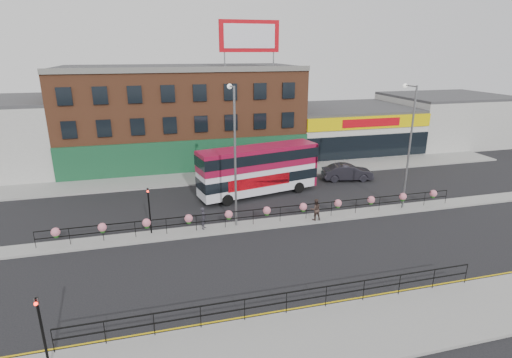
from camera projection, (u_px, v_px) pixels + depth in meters
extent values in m
plane|color=black|center=(267.00, 225.00, 28.57)|extent=(120.00, 120.00, 0.00)
cube|color=gray|center=(343.00, 333.00, 17.51)|extent=(60.00, 4.00, 0.15)
cube|color=gray|center=(233.00, 175.00, 39.58)|extent=(60.00, 4.00, 0.15)
cube|color=gray|center=(267.00, 224.00, 28.54)|extent=(60.00, 1.60, 0.15)
cube|color=gold|center=(322.00, 304.00, 19.65)|extent=(60.00, 0.10, 0.01)
cube|color=gold|center=(323.00, 306.00, 19.48)|extent=(60.00, 0.10, 0.01)
cube|color=brown|center=(182.00, 115.00, 44.44)|extent=(25.00, 12.00, 10.00)
cube|color=#3F3F42|center=(180.00, 67.00, 42.85)|extent=(25.00, 12.00, 0.30)
cube|color=#164A2B|center=(189.00, 157.00, 39.87)|extent=(25.00, 0.25, 3.40)
cube|color=silver|center=(344.00, 129.00, 50.08)|extent=(15.00, 12.00, 5.00)
cube|color=#3F3F42|center=(346.00, 107.00, 49.26)|extent=(15.00, 12.00, 0.30)
cube|color=#E1C701|center=(371.00, 122.00, 43.93)|extent=(15.00, 0.25, 1.40)
cube|color=#B60711|center=(371.00, 123.00, 43.82)|extent=(7.00, 0.10, 0.90)
cube|color=black|center=(369.00, 146.00, 44.76)|extent=(15.00, 0.25, 2.60)
cube|color=#B5B5B0|center=(445.00, 120.00, 53.51)|extent=(14.50, 12.00, 6.00)
cube|color=#3F3F42|center=(448.00, 96.00, 52.54)|extent=(14.50, 12.00, 0.30)
cube|color=#B60711|center=(249.00, 36.00, 38.89)|extent=(6.00, 0.25, 3.00)
cube|color=silver|center=(250.00, 36.00, 38.76)|extent=(5.10, 0.04, 2.25)
cylinder|color=slate|center=(225.00, 60.00, 38.96)|extent=(0.12, 0.12, 1.40)
cylinder|color=slate|center=(273.00, 59.00, 40.18)|extent=(0.12, 0.12, 1.40)
cube|color=black|center=(267.00, 208.00, 28.18)|extent=(30.00, 0.05, 0.05)
cube|color=black|center=(267.00, 215.00, 28.33)|extent=(30.00, 0.05, 0.05)
cylinder|color=black|center=(35.00, 240.00, 24.70)|extent=(0.04, 0.04, 1.10)
cylinder|color=black|center=(69.00, 236.00, 25.19)|extent=(0.04, 0.04, 1.10)
cylinder|color=black|center=(103.00, 233.00, 25.67)|extent=(0.04, 0.04, 1.10)
cylinder|color=black|center=(135.00, 230.00, 26.16)|extent=(0.04, 0.04, 1.10)
cylinder|color=black|center=(166.00, 226.00, 26.65)|extent=(0.04, 0.04, 1.10)
cylinder|color=black|center=(196.00, 223.00, 27.13)|extent=(0.04, 0.04, 1.10)
cylinder|color=black|center=(225.00, 220.00, 27.62)|extent=(0.04, 0.04, 1.10)
cylinder|color=black|center=(253.00, 217.00, 28.11)|extent=(0.04, 0.04, 1.10)
cylinder|color=black|center=(280.00, 214.00, 28.59)|extent=(0.04, 0.04, 1.10)
cylinder|color=black|center=(306.00, 211.00, 29.08)|extent=(0.04, 0.04, 1.10)
cylinder|color=black|center=(331.00, 209.00, 29.57)|extent=(0.04, 0.04, 1.10)
cylinder|color=black|center=(356.00, 206.00, 30.05)|extent=(0.04, 0.04, 1.10)
cylinder|color=black|center=(379.00, 204.00, 30.54)|extent=(0.04, 0.04, 1.10)
cylinder|color=black|center=(402.00, 201.00, 31.03)|extent=(0.04, 0.04, 1.10)
cylinder|color=black|center=(425.00, 199.00, 31.51)|extent=(0.04, 0.04, 1.10)
cylinder|color=black|center=(446.00, 197.00, 32.00)|extent=(0.04, 0.04, 1.10)
sphere|color=#D46F83|center=(56.00, 232.00, 24.88)|extent=(0.56, 0.56, 0.56)
sphere|color=#1C5016|center=(56.00, 235.00, 24.95)|extent=(0.36, 0.36, 0.36)
sphere|color=#D46F83|center=(102.00, 227.00, 25.55)|extent=(0.56, 0.56, 0.56)
sphere|color=#1C5016|center=(103.00, 231.00, 25.62)|extent=(0.36, 0.36, 0.36)
sphere|color=#D46F83|center=(147.00, 223.00, 26.22)|extent=(0.56, 0.56, 0.56)
sphere|color=#1C5016|center=(147.00, 226.00, 26.29)|extent=(0.36, 0.36, 0.36)
sphere|color=#D46F83|center=(189.00, 218.00, 26.89)|extent=(0.56, 0.56, 0.56)
sphere|color=#1C5016|center=(189.00, 222.00, 26.96)|extent=(0.36, 0.36, 0.36)
sphere|color=#D46F83|center=(229.00, 214.00, 27.56)|extent=(0.56, 0.56, 0.56)
sphere|color=#1C5016|center=(229.00, 217.00, 27.63)|extent=(0.36, 0.36, 0.36)
sphere|color=#D46F83|center=(267.00, 210.00, 28.23)|extent=(0.56, 0.56, 0.56)
sphere|color=#1C5016|center=(267.00, 213.00, 28.30)|extent=(0.36, 0.36, 0.36)
sphere|color=#D46F83|center=(303.00, 207.00, 28.90)|extent=(0.56, 0.56, 0.56)
sphere|color=#1C5016|center=(303.00, 210.00, 28.97)|extent=(0.36, 0.36, 0.36)
sphere|color=#D46F83|center=(338.00, 203.00, 29.57)|extent=(0.56, 0.56, 0.56)
sphere|color=#1C5016|center=(338.00, 206.00, 29.64)|extent=(0.36, 0.36, 0.36)
sphere|color=#D46F83|center=(371.00, 200.00, 30.23)|extent=(0.56, 0.56, 0.56)
sphere|color=#1C5016|center=(371.00, 203.00, 30.31)|extent=(0.36, 0.36, 0.36)
sphere|color=#D46F83|center=(403.00, 196.00, 30.90)|extent=(0.56, 0.56, 0.56)
sphere|color=#1C5016|center=(403.00, 199.00, 30.97)|extent=(0.36, 0.36, 0.36)
sphere|color=#D46F83|center=(433.00, 193.00, 31.57)|extent=(0.56, 0.56, 0.56)
sphere|color=#1C5016|center=(433.00, 196.00, 31.64)|extent=(0.36, 0.36, 0.36)
cube|color=black|center=(287.00, 293.00, 18.41)|extent=(20.00, 0.05, 0.05)
cube|color=black|center=(286.00, 302.00, 18.56)|extent=(20.00, 0.05, 0.05)
cylinder|color=black|center=(53.00, 341.00, 16.14)|extent=(0.04, 0.04, 1.10)
cylinder|color=black|center=(105.00, 333.00, 16.63)|extent=(0.04, 0.04, 1.10)
cylinder|color=black|center=(154.00, 325.00, 17.12)|extent=(0.04, 0.04, 1.10)
cylinder|color=black|center=(201.00, 317.00, 17.60)|extent=(0.04, 0.04, 1.10)
cylinder|color=black|center=(245.00, 310.00, 18.09)|extent=(0.04, 0.04, 1.10)
cylinder|color=black|center=(286.00, 303.00, 18.58)|extent=(0.04, 0.04, 1.10)
cylinder|color=black|center=(326.00, 296.00, 19.06)|extent=(0.04, 0.04, 1.10)
cylinder|color=black|center=(364.00, 290.00, 19.55)|extent=(0.04, 0.04, 1.10)
cylinder|color=black|center=(399.00, 284.00, 20.04)|extent=(0.04, 0.04, 1.10)
cylinder|color=black|center=(434.00, 279.00, 20.52)|extent=(0.04, 0.04, 1.10)
cylinder|color=black|center=(466.00, 274.00, 21.01)|extent=(0.04, 0.04, 1.10)
cube|color=silver|center=(258.00, 170.00, 33.82)|extent=(10.60, 4.46, 3.76)
cube|color=maroon|center=(258.00, 157.00, 33.49)|extent=(10.67, 4.53, 1.69)
cube|color=black|center=(258.00, 177.00, 34.03)|extent=(10.69, 4.55, 0.85)
cube|color=black|center=(258.00, 156.00, 33.45)|extent=(10.72, 4.58, 0.85)
cube|color=maroon|center=(258.00, 148.00, 33.24)|extent=(10.60, 4.46, 0.11)
cube|color=maroon|center=(309.00, 162.00, 36.03)|extent=(0.70, 2.40, 3.76)
cube|color=#B60711|center=(260.00, 182.00, 32.83)|extent=(5.52, 1.22, 0.94)
cylinder|color=black|center=(227.00, 200.00, 31.92)|extent=(0.98, 0.47, 0.94)
cylinder|color=black|center=(217.00, 191.00, 33.92)|extent=(0.98, 0.47, 0.94)
cylinder|color=black|center=(299.00, 187.00, 34.84)|extent=(0.98, 0.47, 0.94)
cylinder|color=black|center=(285.00, 180.00, 36.83)|extent=(0.98, 0.47, 0.94)
imported|color=#25232C|center=(347.00, 172.00, 38.13)|extent=(3.31, 5.31, 1.56)
imported|color=#292830|center=(203.00, 218.00, 27.38)|extent=(0.82, 0.75, 1.56)
imported|color=#3B2B26|center=(315.00, 209.00, 28.80)|extent=(0.79, 0.62, 1.62)
cylinder|color=slate|center=(235.00, 159.00, 26.67)|extent=(0.15, 0.15, 9.60)
cylinder|color=slate|center=(232.00, 87.00, 25.88)|extent=(0.10, 1.44, 0.10)
sphere|color=silver|center=(230.00, 86.00, 26.56)|extent=(0.35, 0.35, 0.35)
cylinder|color=slate|center=(409.00, 149.00, 29.96)|extent=(0.15, 0.15, 9.36)
cylinder|color=slate|center=(411.00, 86.00, 29.19)|extent=(0.09, 1.40, 0.09)
sphere|color=silver|center=(405.00, 86.00, 29.85)|extent=(0.34, 0.34, 0.34)
cylinder|color=black|center=(43.00, 334.00, 14.99)|extent=(0.10, 0.10, 3.20)
imported|color=black|center=(36.00, 298.00, 14.50)|extent=(0.15, 0.18, 0.90)
sphere|color=#FF190C|center=(36.00, 304.00, 14.44)|extent=(0.14, 0.14, 0.14)
cylinder|color=black|center=(150.00, 211.00, 26.45)|extent=(0.10, 0.10, 3.20)
imported|color=black|center=(148.00, 188.00, 25.95)|extent=(0.15, 0.18, 0.90)
sphere|color=#FF190C|center=(148.00, 191.00, 25.90)|extent=(0.14, 0.14, 0.14)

